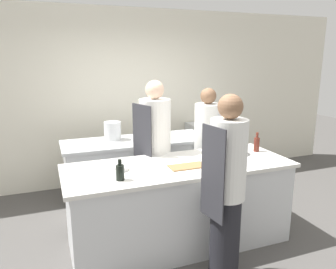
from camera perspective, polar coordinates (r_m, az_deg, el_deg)
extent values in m
plane|color=#4C4947|center=(3.93, 1.91, -18.04)|extent=(16.00, 16.00, 0.00)
cube|color=silver|center=(5.42, -6.77, 6.42)|extent=(8.00, 0.06, 2.80)
cube|color=silver|center=(3.72, 1.97, -12.22)|extent=(2.36, 0.88, 0.88)
cube|color=silver|center=(3.54, 2.03, -5.48)|extent=(2.46, 0.92, 0.04)
cube|color=silver|center=(4.72, -5.38, -6.59)|extent=(1.95, 0.69, 0.88)
cube|color=silver|center=(4.58, -5.51, -1.16)|extent=(2.03, 0.71, 0.04)
cube|color=silver|center=(5.75, 7.75, -2.75)|extent=(0.77, 0.67, 0.93)
cube|color=black|center=(5.54, 9.31, -5.70)|extent=(0.62, 0.01, 0.32)
cube|color=black|center=(5.36, 9.56, 0.69)|extent=(0.66, 0.01, 0.06)
cylinder|color=black|center=(3.25, 9.83, -17.24)|extent=(0.28, 0.28, 0.80)
cylinder|color=silver|center=(2.94, 10.42, -4.32)|extent=(0.33, 0.33, 0.72)
cube|color=#2D2D33|center=(2.87, 7.73, -6.83)|extent=(0.06, 0.31, 0.84)
sphere|color=brown|center=(2.84, 10.82, 4.80)|extent=(0.22, 0.22, 0.22)
cylinder|color=black|center=(4.64, 6.62, -7.80)|extent=(0.30, 0.30, 0.76)
cylinder|color=silver|center=(4.43, 6.87, 0.94)|extent=(0.35, 0.35, 0.68)
cube|color=#4C567F|center=(4.52, 8.92, -0.12)|extent=(0.03, 0.33, 0.79)
sphere|color=brown|center=(4.35, 7.04, 6.68)|extent=(0.21, 0.21, 0.21)
cylinder|color=black|center=(4.19, -2.17, -9.63)|extent=(0.32, 0.32, 0.82)
cylinder|color=white|center=(3.95, -2.27, 0.84)|extent=(0.38, 0.38, 0.74)
cube|color=#2D2D33|center=(3.87, -4.54, -1.09)|extent=(0.13, 0.34, 0.86)
sphere|color=beige|center=(3.88, -2.34, 7.81)|extent=(0.22, 0.22, 0.22)
cylinder|color=black|center=(3.10, -8.34, -6.59)|extent=(0.08, 0.08, 0.15)
cylinder|color=black|center=(3.07, -8.41, -4.82)|extent=(0.04, 0.04, 0.06)
cylinder|color=#B2A84C|center=(4.15, 10.23, -1.28)|extent=(0.08, 0.08, 0.18)
cylinder|color=#B2A84C|center=(4.12, 10.30, 0.40)|extent=(0.04, 0.04, 0.07)
cylinder|color=#5B2319|center=(4.12, 15.17, -1.70)|extent=(0.07, 0.07, 0.17)
cylinder|color=#5B2319|center=(4.09, 15.28, -0.10)|extent=(0.03, 0.03, 0.07)
cylinder|color=navy|center=(3.98, 11.84, -2.82)|extent=(0.25, 0.25, 0.07)
cylinder|color=white|center=(3.38, -8.47, -5.76)|extent=(0.17, 0.17, 0.05)
cube|color=olive|center=(3.46, 3.42, -5.55)|extent=(0.39, 0.20, 0.01)
cylinder|color=silver|center=(4.60, -9.62, 0.65)|extent=(0.23, 0.23, 0.25)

